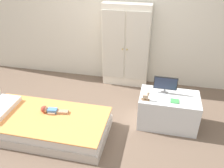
# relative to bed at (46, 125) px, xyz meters

# --- Properties ---
(ground_plane) EXTENTS (10.00, 10.00, 0.02)m
(ground_plane) POSITION_rel_bed_xyz_m (0.63, 0.22, -0.15)
(ground_plane) COLOR brown
(back_wall) EXTENTS (6.40, 0.05, 2.70)m
(back_wall) POSITION_rel_bed_xyz_m (0.63, 1.80, 1.21)
(back_wall) COLOR silver
(back_wall) RESTS_ON ground_plane
(bed) EXTENTS (1.75, 0.84, 0.28)m
(bed) POSITION_rel_bed_xyz_m (0.00, 0.00, 0.00)
(bed) COLOR beige
(bed) RESTS_ON ground_plane
(pillow) EXTENTS (0.32, 0.60, 0.07)m
(pillow) POSITION_rel_bed_xyz_m (-0.67, 0.00, 0.18)
(pillow) COLOR white
(pillow) RESTS_ON bed
(doll) EXTENTS (0.39, 0.14, 0.10)m
(doll) POSITION_rel_bed_xyz_m (0.03, 0.11, 0.18)
(doll) COLOR #4C84C6
(doll) RESTS_ON bed
(wardrobe) EXTENTS (0.83, 0.28, 1.50)m
(wardrobe) POSITION_rel_bed_xyz_m (0.86, 1.62, 0.62)
(wardrobe) COLOR white
(wardrobe) RESTS_ON ground_plane
(tv_stand) EXTENTS (0.83, 0.50, 0.48)m
(tv_stand) POSITION_rel_bed_xyz_m (1.66, 0.56, 0.11)
(tv_stand) COLOR silver
(tv_stand) RESTS_ON ground_plane
(tv_monitor) EXTENTS (0.33, 0.10, 0.25)m
(tv_monitor) POSITION_rel_bed_xyz_m (1.58, 0.64, 0.49)
(tv_monitor) COLOR #99999E
(tv_monitor) RESTS_ON tv_stand
(rocking_horse_toy) EXTENTS (0.11, 0.04, 0.13)m
(rocking_horse_toy) POSITION_rel_bed_xyz_m (1.35, 0.40, 0.41)
(rocking_horse_toy) COLOR #8E6642
(rocking_horse_toy) RESTS_ON tv_stand
(book_green) EXTENTS (0.11, 0.10, 0.01)m
(book_green) POSITION_rel_bed_xyz_m (1.73, 0.45, 0.35)
(book_green) COLOR #429E51
(book_green) RESTS_ON tv_stand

